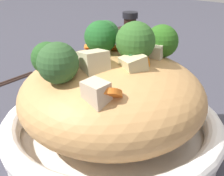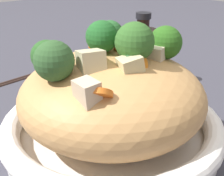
{
  "view_description": "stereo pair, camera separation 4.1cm",
  "coord_description": "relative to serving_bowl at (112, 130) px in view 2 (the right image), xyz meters",
  "views": [
    {
      "loc": [
        0.24,
        -0.29,
        0.26
      ],
      "look_at": [
        0.0,
        0.0,
        0.09
      ],
      "focal_mm": 48.56,
      "sensor_mm": 36.0,
      "label": 1
    },
    {
      "loc": [
        0.27,
        -0.26,
        0.26
      ],
      "look_at": [
        0.0,
        0.0,
        0.09
      ],
      "focal_mm": 48.56,
      "sensor_mm": 36.0,
      "label": 2
    }
  ],
  "objects": [
    {
      "name": "noodle_heap",
      "position": [
        -0.0,
        -0.0,
        0.06
      ],
      "size": [
        0.26,
        0.26,
        0.12
      ],
      "color": "tan",
      "rests_on": "serving_bowl"
    },
    {
      "name": "ground_plane",
      "position": [
        0.0,
        0.0,
        -0.03
      ],
      "size": [
        3.0,
        3.0,
        0.0
      ],
      "primitive_type": "plane",
      "color": "#393943"
    },
    {
      "name": "chicken_chunks",
      "position": [
        0.03,
        -0.03,
        0.11
      ],
      "size": [
        0.08,
        0.15,
        0.04
      ],
      "color": "beige",
      "rests_on": "serving_bowl"
    },
    {
      "name": "broccoli_florets",
      "position": [
        -0.0,
        -0.0,
        0.13
      ],
      "size": [
        0.13,
        0.21,
        0.07
      ],
      "color": "#8EB66A",
      "rests_on": "serving_bowl"
    },
    {
      "name": "serving_bowl",
      "position": [
        0.0,
        0.0,
        0.0
      ],
      "size": [
        0.31,
        0.31,
        0.05
      ],
      "color": "white",
      "rests_on": "ground_plane"
    },
    {
      "name": "chopsticks_pair",
      "position": [
        -0.33,
        -0.0,
        -0.02
      ],
      "size": [
        0.03,
        0.21,
        0.01
      ],
      "color": "black",
      "rests_on": "ground_plane"
    },
    {
      "name": "zucchini_slices",
      "position": [
        0.02,
        0.02,
        0.11
      ],
      "size": [
        0.05,
        0.09,
        0.04
      ],
      "color": "beige",
      "rests_on": "serving_bowl"
    },
    {
      "name": "soy_sauce_bottle",
      "position": [
        -0.13,
        0.21,
        0.04
      ],
      "size": [
        0.06,
        0.06,
        0.15
      ],
      "color": "black",
      "rests_on": "ground_plane"
    },
    {
      "name": "carrot_coins",
      "position": [
        0.02,
        -0.02,
        0.11
      ],
      "size": [
        0.15,
        0.13,
        0.04
      ],
      "color": "orange",
      "rests_on": "serving_bowl"
    }
  ]
}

